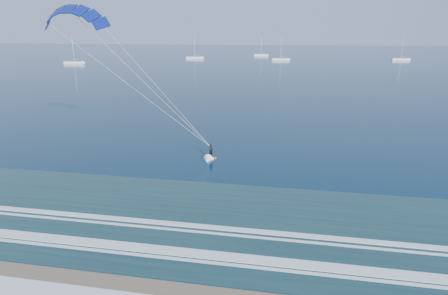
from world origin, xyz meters
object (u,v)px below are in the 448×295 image
Objects in this scene: kitesurfer_rig at (145,83)px; sailboat_3 at (281,59)px; sailboat_1 at (195,58)px; sailboat_2 at (261,55)px; sailboat_0 at (74,63)px; sailboat_4 at (401,59)px.

kitesurfer_rig reaches higher than sailboat_3.
sailboat_1 reaches higher than sailboat_2.
kitesurfer_rig is 161.47m from sailboat_0.
sailboat_0 is 1.15× the size of sailboat_2.
sailboat_4 is (77.45, -25.35, 0.00)m from sailboat_2.
sailboat_1 is at bearing 45.20° from sailboat_0.
sailboat_3 reaches higher than sailboat_4.
sailboat_1 is at bearing -175.76° from sailboat_4.
kitesurfer_rig is 1.44× the size of sailboat_1.
sailboat_2 is at bearing 44.92° from sailboat_0.
sailboat_0 is 1.07× the size of sailboat_3.
sailboat_0 is 104.40m from sailboat_3.
kitesurfer_rig is at bearing -91.88° from sailboat_3.
sailboat_0 is at bearing -135.08° from sailboat_2.
kitesurfer_rig is at bearing -76.73° from sailboat_1.
kitesurfer_rig is at bearing -56.30° from sailboat_0.
sailboat_4 is (158.36, 55.32, -0.01)m from sailboat_0.
kitesurfer_rig is 201.79m from sailboat_4.
sailboat_3 reaches higher than sailboat_2.
sailboat_0 is 1.09× the size of sailboat_4.
sailboat_1 is 47.96m from sailboat_2.
kitesurfer_rig reaches higher than sailboat_2.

